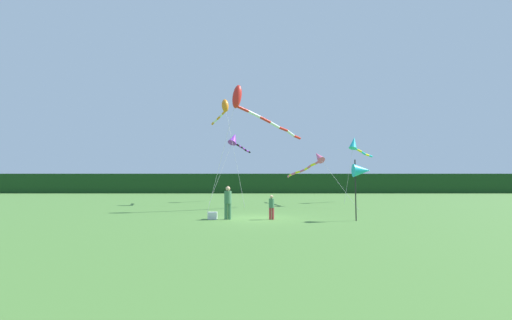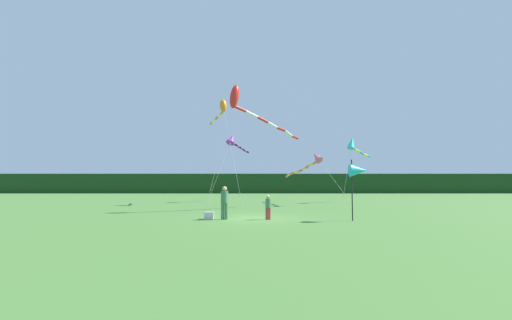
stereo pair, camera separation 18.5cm
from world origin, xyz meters
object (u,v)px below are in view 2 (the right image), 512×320
person_adult (225,201)px  banner_flag_pole (359,171)px  cooler_box (210,216)px  kite_purple (234,140)px  kite_red (245,104)px  kite_orange (223,108)px  person_child (269,206)px  kite_cyan (354,144)px  kite_rainbow (312,161)px

person_adult → banner_flag_pole: size_ratio=0.56×
cooler_box → kite_purple: kite_purple is taller
banner_flag_pole → kite_red: (-6.26, 6.83, 5.20)m
cooler_box → kite_purple: (0.11, 16.69, 6.36)m
kite_purple → kite_orange: kite_orange is taller
person_adult → person_child: 2.40m
kite_orange → kite_purple: bearing=78.2°
banner_flag_pole → kite_red: size_ratio=0.35×
person_adult → kite_red: size_ratio=0.19×
person_adult → kite_orange: bearing=96.6°
kite_cyan → person_adult: bearing=-127.0°
kite_rainbow → kite_red: bearing=-135.9°
person_child → kite_orange: (-3.90, 13.17, 8.37)m
banner_flag_pole → kite_rainbow: size_ratio=0.31×
person_adult → kite_orange: kite_orange is taller
person_child → banner_flag_pole: banner_flag_pole is taller
cooler_box → kite_rainbow: kite_rainbow is taller
person_adult → kite_red: 9.21m
person_adult → kite_orange: (-1.52, 13.08, 8.10)m
banner_flag_pole → kite_cyan: 17.06m
person_adult → kite_cyan: bearing=53.0°
kite_cyan → kite_purple: size_ratio=0.91×
kite_rainbow → person_child: bearing=-110.1°
person_child → kite_red: bearing=103.7°
kite_cyan → kite_rainbow: bearing=-143.8°
person_adult → cooler_box: person_adult is taller
banner_flag_pole → person_child: bearing=172.8°
kite_cyan → kite_purple: kite_purple is taller
person_adult → kite_orange: size_ratio=0.18×
person_adult → person_child: size_ratio=1.36×
kite_orange → kite_red: (2.38, -6.93, -1.29)m
person_adult → kite_purple: kite_purple is taller
kite_orange → kite_red: bearing=-71.1°
banner_flag_pole → kite_rainbow: kite_rainbow is taller
kite_purple → kite_rainbow: kite_purple is taller
kite_cyan → kite_red: size_ratio=0.73×
banner_flag_pole → kite_red: bearing=132.5°
cooler_box → kite_red: (1.71, 6.02, 7.62)m
kite_red → kite_rainbow: kite_red is taller
banner_flag_pole → kite_rainbow: bearing=91.8°
banner_flag_pole → kite_purple: bearing=114.2°
kite_cyan → kite_purple: 12.48m
kite_orange → kite_rainbow: 9.81m
kite_red → cooler_box: bearing=-105.8°
cooler_box → kite_rainbow: (7.58, 11.72, 3.76)m
person_adult → kite_cyan: size_ratio=0.27×
banner_flag_pole → kite_orange: kite_orange is taller
kite_red → kite_rainbow: 9.05m
kite_cyan → kite_orange: (-13.16, -2.35, 3.22)m
banner_flag_pole → kite_orange: bearing=122.1°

